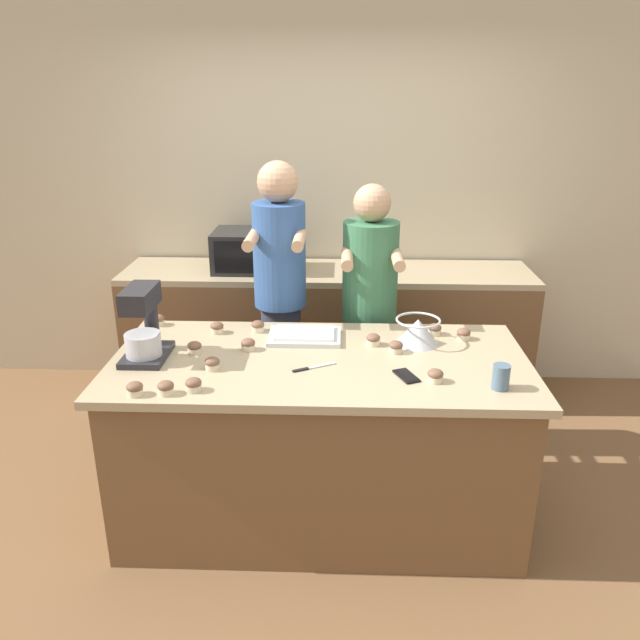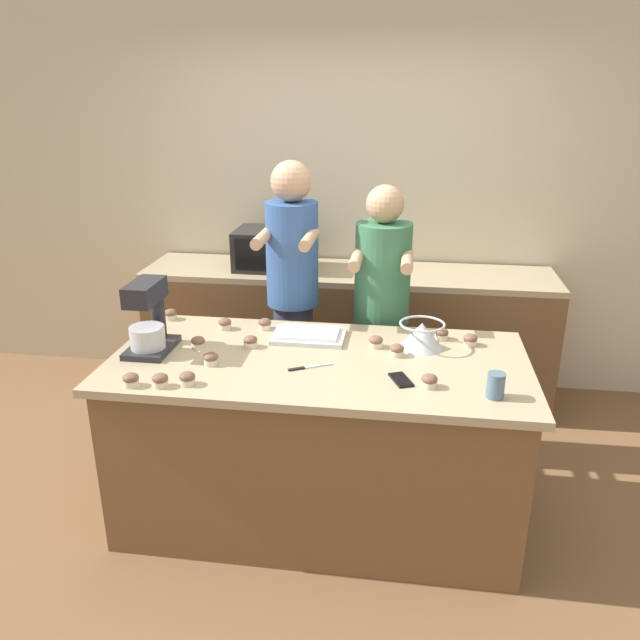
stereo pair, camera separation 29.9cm
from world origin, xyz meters
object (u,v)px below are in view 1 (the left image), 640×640
cupcake_2 (158,320)px  cupcake_6 (435,376)px  cupcake_8 (212,363)px  cupcake_12 (193,385)px  baking_tray (305,336)px  drinking_glass (501,377)px  cupcake_9 (435,329)px  cupcake_0 (217,328)px  cupcake_3 (396,347)px  cupcake_1 (166,388)px  cupcake_13 (464,334)px  stand_mixer (144,327)px  person_left (280,301)px  person_right (369,315)px  knife (311,368)px  mixing_bowl (418,330)px  cupcake_10 (248,344)px  cupcake_11 (135,389)px  microwave_oven (251,250)px  cupcake_5 (258,326)px  cell_phone (406,376)px  cupcake_7 (373,340)px  cupcake_4 (194,348)px

cupcake_2 → cupcake_6: size_ratio=1.00×
cupcake_8 → cupcake_12: size_ratio=1.00×
baking_tray → drinking_glass: (0.88, -0.54, 0.04)m
cupcake_6 → cupcake_8: size_ratio=1.00×
baking_tray → cupcake_9: (0.68, 0.08, 0.01)m
cupcake_0 → cupcake_3: (0.93, -0.23, 0.00)m
cupcake_1 → cupcake_2: same height
cupcake_13 → cupcake_0: bearing=178.1°
stand_mixer → cupcake_9: (1.43, 0.36, -0.13)m
person_left → person_right: size_ratio=1.08×
person_right → cupcake_9: 0.50m
knife → mixing_bowl: bearing=31.5°
mixing_bowl → cupcake_6: size_ratio=3.23×
cupcake_9 → cupcake_12: size_ratio=1.00×
stand_mixer → cupcake_8: 0.39m
cupcake_10 → cupcake_11: size_ratio=1.00×
microwave_oven → stand_mixer: bearing=-102.8°
cupcake_12 → baking_tray: bearing=54.0°
person_right → cupcake_5: size_ratio=22.95×
person_right → cupcake_0: person_right is taller
stand_mixer → baking_tray: (0.75, 0.27, -0.14)m
cell_phone → cupcake_7: bearing=110.0°
cupcake_1 → cupcake_9: (1.24, 0.73, 0.00)m
person_left → cupcake_9: 0.93m
microwave_oven → cupcake_5: 1.05m
microwave_oven → cupcake_8: size_ratio=7.12×
person_left → cupcake_0: 0.49m
cupcake_5 → cupcake_8: (-0.15, -0.49, 0.00)m
person_right → cupcake_3: person_right is taller
drinking_glass → cupcake_11: bearing=-175.7°
microwave_oven → mixing_bowl: bearing=-49.1°
cell_phone → cupcake_0: cupcake_0 is taller
drinking_glass → cupcake_5: (-1.14, 0.64, -0.03)m
mixing_bowl → cupcake_11: (-1.26, -0.62, -0.04)m
person_right → cupcake_4: (-0.88, -0.66, 0.06)m
cupcake_0 → cupcake_8: bearing=-81.8°
cupcake_10 → mixing_bowl: bearing=7.6°
person_right → mixing_bowl: 0.56m
microwave_oven → cupcake_8: bearing=-89.0°
mixing_bowl → baking_tray: bearing=175.9°
drinking_glass → cupcake_8: (-1.29, 0.15, -0.03)m
cupcake_0 → cupcake_10: 0.30m
person_left → person_right: (0.52, 0.00, -0.08)m
cell_phone → cupcake_7: cupcake_7 is taller
cupcake_4 → cupcake_8: (0.12, -0.18, 0.00)m
knife → cupcake_8: size_ratio=2.86×
cupcake_4 → cupcake_13: (1.36, 0.23, 0.00)m
baking_tray → cell_phone: (0.49, -0.44, -0.01)m
person_left → drinking_glass: person_left is taller
cell_phone → cupcake_7: size_ratio=2.26×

